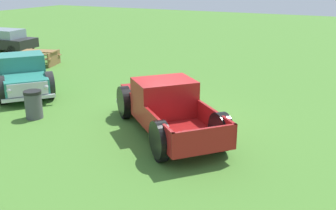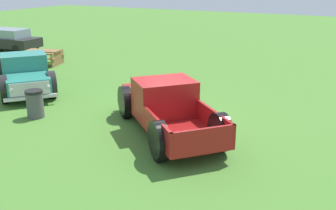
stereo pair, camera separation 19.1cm
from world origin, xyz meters
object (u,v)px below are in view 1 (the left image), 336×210
object	(u,v)px
sedan_distant_b	(3,40)
picnic_table	(40,56)
trash_can	(33,104)
pickup_truck_foreground	(164,106)
pickup_truck_behind_left	(22,74)

from	to	relation	value
sedan_distant_b	picnic_table	size ratio (longest dim) A/B	2.02
picnic_table	trash_can	distance (m)	8.69
pickup_truck_foreground	trash_can	xyz separation A→B (m)	(-1.10, 4.35, -0.28)
sedan_distant_b	pickup_truck_behind_left	bearing A→B (deg)	-127.25
pickup_truck_foreground	trash_can	size ratio (longest dim) A/B	5.38
picnic_table	trash_can	world-z (taller)	trash_can
pickup_truck_foreground	pickup_truck_behind_left	xyz separation A→B (m)	(1.05, 7.04, -0.01)
pickup_truck_behind_left	picnic_table	bearing A→B (deg)	37.02
pickup_truck_behind_left	picnic_table	distance (m)	5.33
sedan_distant_b	trash_can	distance (m)	13.61
pickup_truck_behind_left	sedan_distant_b	xyz separation A→B (m)	(6.15, 8.09, -0.01)
pickup_truck_foreground	sedan_distant_b	bearing A→B (deg)	64.55
pickup_truck_foreground	pickup_truck_behind_left	distance (m)	7.12
trash_can	pickup_truck_foreground	bearing A→B (deg)	-75.87
picnic_table	trash_can	xyz separation A→B (m)	(-6.39, -5.89, -0.01)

